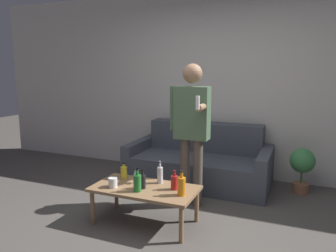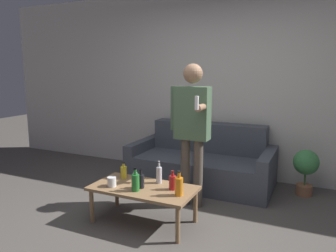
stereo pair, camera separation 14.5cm
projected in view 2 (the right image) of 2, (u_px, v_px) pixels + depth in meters
name	position (u px, v px, depth m)	size (l,w,h in m)	color
ground_plane	(159.00, 241.00, 3.02)	(16.00, 16.00, 0.00)	#514C47
wall_back	(226.00, 84.00, 4.73)	(8.00, 0.06, 2.70)	silver
couch	(202.00, 162.00, 4.56)	(1.92, 0.95, 0.80)	#474C56
coffee_table	(143.00, 191.00, 3.34)	(1.07, 0.56, 0.38)	#8E6B47
bottle_orange	(124.00, 172.00, 3.59)	(0.07, 0.07, 0.18)	yellow
bottle_green	(173.00, 182.00, 3.25)	(0.07, 0.07, 0.19)	#B21E1E
bottle_dark	(179.00, 186.00, 3.09)	(0.08, 0.08, 0.24)	orange
bottle_yellow	(159.00, 174.00, 3.43)	(0.06, 0.06, 0.24)	silver
bottle_red	(141.00, 181.00, 3.29)	(0.07, 0.07, 0.19)	black
bottle_clear	(135.00, 182.00, 3.21)	(0.08, 0.08, 0.23)	#23752D
wine_glass_near	(135.00, 172.00, 3.43)	(0.07, 0.07, 0.17)	silver
cup_on_table	(112.00, 182.00, 3.33)	(0.09, 0.09, 0.10)	white
person_standing_front	(192.00, 123.00, 3.66)	(0.46, 0.42, 1.63)	brown
potted_plant	(306.00, 166.00, 4.07)	(0.31, 0.31, 0.58)	#936042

